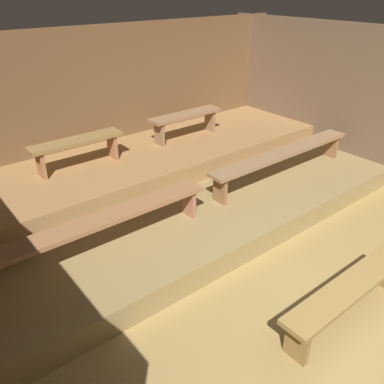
% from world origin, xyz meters
% --- Properties ---
extents(ground, '(7.01, 5.62, 0.08)m').
position_xyz_m(ground, '(0.00, 2.41, -0.04)').
color(ground, olive).
extents(wall_back, '(7.01, 0.06, 2.33)m').
position_xyz_m(wall_back, '(0.00, 4.85, 1.17)').
color(wall_back, brown).
rests_on(wall_back, ground).
extents(wall_right, '(0.06, 5.62, 2.33)m').
position_xyz_m(wall_right, '(3.14, 2.41, 1.17)').
color(wall_right, brown).
rests_on(wall_right, ground).
extents(platform_lower, '(6.21, 3.19, 0.29)m').
position_xyz_m(platform_lower, '(0.00, 3.22, 0.14)').
color(platform_lower, olive).
rests_on(platform_lower, ground).
extents(platform_middle, '(6.21, 1.67, 0.29)m').
position_xyz_m(platform_middle, '(0.00, 3.98, 0.43)').
color(platform_middle, olive).
rests_on(platform_middle, platform_lower).
extents(bench_floor_center, '(1.71, 0.29, 0.41)m').
position_xyz_m(bench_floor_center, '(0.01, 0.45, 0.34)').
color(bench_floor_center, olive).
rests_on(bench_floor_center, ground).
extents(bench_lower_left, '(2.71, 0.29, 0.41)m').
position_xyz_m(bench_lower_left, '(-1.50, 2.51, 0.64)').
color(bench_lower_left, '#8F603B').
rests_on(bench_lower_left, platform_lower).
extents(bench_lower_right, '(2.71, 0.29, 0.41)m').
position_xyz_m(bench_lower_right, '(1.50, 2.51, 0.64)').
color(bench_lower_right, olive).
rests_on(bench_lower_right, platform_lower).
extents(bench_middle_left, '(1.30, 0.29, 0.41)m').
position_xyz_m(bench_middle_left, '(-0.94, 4.11, 0.90)').
color(bench_middle_left, olive).
rests_on(bench_middle_left, platform_middle).
extents(bench_middle_right, '(1.30, 0.29, 0.41)m').
position_xyz_m(bench_middle_right, '(0.94, 4.11, 0.90)').
color(bench_middle_right, '#886343').
rests_on(bench_middle_right, platform_middle).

